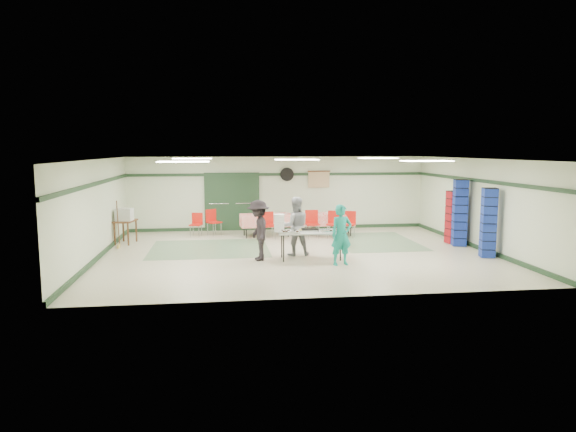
{
  "coord_description": "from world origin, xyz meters",
  "views": [
    {
      "loc": [
        -2.15,
        -14.36,
        2.98
      ],
      "look_at": [
        -0.29,
        -0.3,
        1.12
      ],
      "focal_mm": 32.0,
      "sensor_mm": 36.0,
      "label": 1
    }
  ],
  "objects": [
    {
      "name": "baseboard_left",
      "position": [
        -5.47,
        0.0,
        0.06
      ],
      "size": [
        0.06,
        9.0,
        0.12
      ],
      "primitive_type": "cube",
      "rotation": [
        0.0,
        0.0,
        1.57
      ],
      "color": "#1F3922",
      "rests_on": "floor"
    },
    {
      "name": "dining_table_b",
      "position": [
        -0.61,
        2.99,
        0.57
      ],
      "size": [
        1.78,
        0.9,
        0.77
      ],
      "rotation": [
        0.0,
        0.0,
        0.08
      ],
      "color": "red",
      "rests_on": "floor"
    },
    {
      "name": "wall_front",
      "position": [
        0.0,
        -4.5,
        1.35
      ],
      "size": [
        11.0,
        0.0,
        11.0
      ],
      "primitive_type": "plane",
      "rotation": [
        -1.57,
        0.0,
        0.0
      ],
      "color": "beige",
      "rests_on": "floor"
    },
    {
      "name": "baking_pan",
      "position": [
        0.24,
        -0.84,
        0.8
      ],
      "size": [
        0.45,
        0.29,
        0.08
      ],
      "primitive_type": "cube",
      "rotation": [
        0.0,
        0.0,
        -0.03
      ],
      "color": "black",
      "rests_on": "serving_table"
    },
    {
      "name": "volunteer_teal",
      "position": [
        0.92,
        -1.65,
        0.78
      ],
      "size": [
        0.64,
        0.48,
        1.57
      ],
      "primitive_type": "imported",
      "rotation": [
        0.0,
        0.0,
        0.2
      ],
      "color": "teal",
      "rests_on": "floor"
    },
    {
      "name": "door_frame",
      "position": [
        -1.73,
        4.42,
        1.05
      ],
      "size": [
        2.0,
        0.03,
        2.15
      ],
      "primitive_type": "cube",
      "color": "#1F3922",
      "rests_on": "floor"
    },
    {
      "name": "green_patch_b",
      "position": [
        2.8,
        1.5,
        0.0
      ],
      "size": [
        2.5,
        3.5,
        0.01
      ],
      "primitive_type": "cube",
      "color": "slate",
      "rests_on": "floor"
    },
    {
      "name": "crate_stack_blue_b",
      "position": [
        5.15,
        -1.26,
        0.96
      ],
      "size": [
        0.45,
        0.45,
        1.93
      ],
      "primitive_type": "cube",
      "rotation": [
        0.0,
        0.0,
        -0.25
      ],
      "color": "#193397",
      "rests_on": "floor"
    },
    {
      "name": "trim_left",
      "position": [
        -5.47,
        0.0,
        2.05
      ],
      "size": [
        0.06,
        9.0,
        0.1
      ],
      "primitive_type": "cube",
      "rotation": [
        0.0,
        0.0,
        1.57
      ],
      "color": "#1F3922",
      "rests_on": "wall_back"
    },
    {
      "name": "printer_table",
      "position": [
        -5.15,
        2.22,
        0.63
      ],
      "size": [
        0.7,
        0.92,
        0.74
      ],
      "rotation": [
        0.0,
        0.0,
        -0.21
      ],
      "color": "brown",
      "rests_on": "floor"
    },
    {
      "name": "serving_table",
      "position": [
        0.26,
        -0.86,
        0.71
      ],
      "size": [
        1.79,
        0.78,
        0.76
      ],
      "rotation": [
        0.0,
        0.0,
        -0.03
      ],
      "color": "#BBBBB6",
      "rests_on": "floor"
    },
    {
      "name": "wall_left",
      "position": [
        -5.5,
        0.0,
        1.35
      ],
      "size": [
        0.0,
        9.0,
        9.0
      ],
      "primitive_type": "plane",
      "rotation": [
        1.57,
        0.0,
        1.57
      ],
      "color": "beige",
      "rests_on": "floor"
    },
    {
      "name": "chair_d",
      "position": [
        -0.6,
        2.42,
        0.56
      ],
      "size": [
        0.5,
        0.5,
        0.91
      ],
      "rotation": [
        0.0,
        0.0,
        0.2
      ],
      "color": "red",
      "rests_on": "floor"
    },
    {
      "name": "trim_right",
      "position": [
        5.47,
        0.0,
        2.05
      ],
      "size": [
        0.06,
        9.0,
        0.1
      ],
      "primitive_type": "cube",
      "rotation": [
        0.0,
        0.0,
        1.57
      ],
      "color": "#1F3922",
      "rests_on": "wall_back"
    },
    {
      "name": "wall_right",
      "position": [
        5.5,
        0.0,
        1.35
      ],
      "size": [
        0.0,
        9.0,
        9.0
      ],
      "primitive_type": "plane",
      "rotation": [
        1.57,
        0.0,
        -1.57
      ],
      "color": "beige",
      "rests_on": "floor"
    },
    {
      "name": "ceiling",
      "position": [
        0.0,
        0.0,
        2.7
      ],
      "size": [
        11.0,
        11.0,
        0.0
      ],
      "primitive_type": "plane",
      "rotation": [
        3.14,
        0.0,
        0.0
      ],
      "color": "silver",
      "rests_on": "wall_back"
    },
    {
      "name": "baseboard_back",
      "position": [
        0.0,
        4.47,
        0.06
      ],
      "size": [
        11.0,
        0.06,
        0.12
      ],
      "primitive_type": "cube",
      "color": "#1F3922",
      "rests_on": "floor"
    },
    {
      "name": "double_door_left",
      "position": [
        -2.2,
        4.44,
        1.05
      ],
      "size": [
        0.9,
        0.06,
        2.1
      ],
      "primitive_type": "cube",
      "color": "gray",
      "rests_on": "floor"
    },
    {
      "name": "wall_back",
      "position": [
        0.0,
        4.5,
        1.35
      ],
      "size": [
        11.0,
        0.0,
        11.0
      ],
      "primitive_type": "plane",
      "rotation": [
        1.57,
        0.0,
        0.0
      ],
      "color": "beige",
      "rests_on": "floor"
    },
    {
      "name": "crate_stack_blue_a",
      "position": [
        5.15,
        0.45,
        1.03
      ],
      "size": [
        0.48,
        0.48,
        2.06
      ],
      "primitive_type": "cube",
      "rotation": [
        0.0,
        0.0,
        -0.23
      ],
      "color": "#193397",
      "rests_on": "floor"
    },
    {
      "name": "scroll_banner",
      "position": [
        1.5,
        4.44,
        1.85
      ],
      "size": [
        0.8,
        0.02,
        0.6
      ],
      "primitive_type": "cube",
      "color": "tan",
      "rests_on": "wall_back"
    },
    {
      "name": "volunteer_grey",
      "position": [
        -0.08,
        -0.28,
        0.82
      ],
      "size": [
        0.82,
        0.65,
        1.65
      ],
      "primitive_type": "imported",
      "rotation": [
        0.0,
        0.0,
        3.17
      ],
      "color": "#929297",
      "rests_on": "floor"
    },
    {
      "name": "wall_fan",
      "position": [
        0.3,
        4.44,
        2.05
      ],
      "size": [
        0.5,
        0.1,
        0.5
      ],
      "primitive_type": "cylinder",
      "rotation": [
        1.57,
        0.0,
        0.0
      ],
      "color": "black",
      "rests_on": "wall_back"
    },
    {
      "name": "sheet_tray_left",
      "position": [
        -0.34,
        -0.95,
        0.77
      ],
      "size": [
        0.56,
        0.43,
        0.02
      ],
      "primitive_type": "cube",
      "rotation": [
        0.0,
        0.0,
        -0.03
      ],
      "color": "silver",
      "rests_on": "serving_table"
    },
    {
      "name": "chair_a",
      "position": [
        1.63,
        2.42,
        0.56
      ],
      "size": [
        0.55,
        0.55,
        0.91
      ],
      "rotation": [
        0.0,
        0.0,
        -0.37
      ],
      "color": "red",
      "rests_on": "floor"
    },
    {
      "name": "floor",
      "position": [
        0.0,
        0.0,
        0.0
      ],
      "size": [
        11.0,
        11.0,
        0.0
      ],
      "primitive_type": "plane",
      "color": "#BCB597",
      "rests_on": "ground"
    },
    {
      "name": "sheet_tray_mid",
      "position": [
        0.14,
        -0.74,
        0.77
      ],
      "size": [
        0.64,
        0.5,
        0.02
      ],
      "primitive_type": "cube",
      "rotation": [
        0.0,
        0.0,
        -0.03
      ],
      "color": "silver",
      "rests_on": "serving_table"
    },
    {
      "name": "chair_loose_b",
      "position": [
        -2.98,
        3.26,
        0.49
      ],
      "size": [
        0.46,
        0.47,
        0.81
      ],
      "rotation": [
        0.0,
        0.0,
        -0.27
      ],
      "color": "red",
      "rests_on": "floor"
    },
    {
      "name": "foam_box_stack",
      "position": [
        -0.59,
        -0.76,
        1.0
      ],
      "size": [
        0.27,
        0.25,
        0.48
      ],
      "primitive_type": "cube",
      "rotation": [
        0.0,
        0.0,
        -0.03
      ],
      "color": "white",
      "rests_on": "serving_table"
    },
    {
      "name": "chair_b",
      "position": [
        0.89,
        2.43,
        0.58
      ],
      "size": [
        0.45,
        0.45,
        0.94
      ],
      "rotation": [
        0.0,
        0.0,
        0.02
      ],
      "color": "red",
      "rests_on": "floor"
    },
    {
      "name": "trim_back",
      "position": [
        0.0,
        4.47,
        2.05
      ],
      "size": [
        11.0,
        0.06,
        0.1
      ],
      "primitive_type": "cube",
      "color": "#1F3922",
      "rests_on": "wall_back"
    },
    {
      "name": "green_patch_a",
      "position": [
        -2.5,
        1.0,
        0.0
      ],
      "size": [
        3.5,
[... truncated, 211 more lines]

